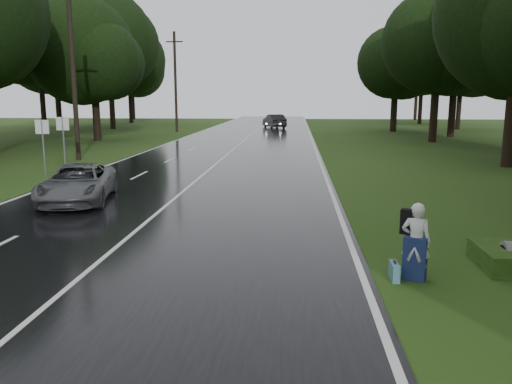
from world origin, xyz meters
TOP-DOWN VIEW (x-y plane):
  - ground at (0.00, 0.00)m, footprint 160.00×160.00m
  - road at (0.00, 20.00)m, footprint 12.00×140.00m
  - lane_center at (0.00, 20.00)m, footprint 0.12×140.00m
  - grey_car at (-3.28, 7.80)m, footprint 3.10×5.07m
  - far_car at (1.80, 52.34)m, footprint 3.18×5.22m
  - hitchhiker at (6.84, 0.87)m, footprint 0.69×0.67m
  - suitcase at (6.43, 0.81)m, footprint 0.15×0.51m
  - utility_pole_mid at (-8.50, 19.82)m, footprint 1.80×0.28m
  - utility_pole_far at (-8.50, 45.17)m, footprint 1.80×0.28m
  - road_sign_a at (-7.20, 13.19)m, footprint 0.64×0.10m
  - road_sign_b at (-7.20, 15.27)m, footprint 0.65×0.10m
  - tree_left_e at (-12.74, 33.48)m, footprint 7.96×7.96m
  - tree_left_f at (-17.25, 49.65)m, footprint 11.64×11.64m
  - tree_right_d at (15.81, 18.79)m, footprint 8.88×8.88m
  - tree_right_e at (15.80, 34.09)m, footprint 9.55×9.55m
  - tree_right_f at (15.04, 47.46)m, footprint 8.48×8.48m

SIDE VIEW (x-z plane):
  - ground at x=0.00m, z-range 0.00..0.00m
  - utility_pole_mid at x=-8.50m, z-range -5.10..5.10m
  - utility_pole_far at x=-8.50m, z-range -5.25..5.25m
  - road_sign_a at x=-7.20m, z-range -1.34..1.34m
  - road_sign_b at x=-7.20m, z-range -1.36..1.36m
  - tree_left_e at x=-12.74m, z-range -6.22..6.22m
  - tree_left_f at x=-17.25m, z-range -9.09..9.09m
  - tree_right_d at x=15.81m, z-range -6.94..6.94m
  - tree_right_e at x=15.80m, z-range -7.46..7.46m
  - tree_right_f at x=15.04m, z-range -6.62..6.62m
  - road at x=0.00m, z-range 0.00..0.04m
  - lane_center at x=0.00m, z-range 0.04..0.05m
  - suitcase at x=6.43m, z-range 0.00..0.36m
  - grey_car at x=-3.28m, z-range 0.04..1.35m
  - hitchhiker at x=6.84m, z-range -0.06..1.56m
  - far_car at x=1.80m, z-range 0.04..1.66m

